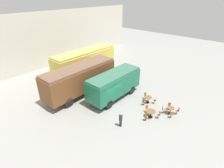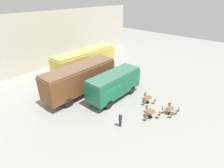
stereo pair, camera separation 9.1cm
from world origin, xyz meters
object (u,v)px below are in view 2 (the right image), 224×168
at_px(passenger_coach_wooden, 80,78).
at_px(cafe_table_far, 170,109).
at_px(streamlined_locomotive, 118,82).
at_px(passenger_coach_vintage, 85,60).
at_px(cafe_chair_0, 147,108).
at_px(visitor_person, 120,119).
at_px(cafe_table_near, 151,112).
at_px(cafe_table_mid, 148,98).

relative_size(passenger_coach_wooden, cafe_table_far, 12.53).
bearing_deg(cafe_table_far, streamlined_locomotive, 96.47).
xyz_separation_m(passenger_coach_vintage, cafe_table_far, (-1.11, -14.88, -1.70)).
relative_size(cafe_chair_0, visitor_person, 0.57).
relative_size(passenger_coach_vintage, cafe_table_far, 13.77).
height_order(cafe_table_near, cafe_chair_0, cafe_chair_0).
distance_m(cafe_table_mid, cafe_chair_0, 1.94).
distance_m(streamlined_locomotive, cafe_chair_0, 4.94).
distance_m(streamlined_locomotive, cafe_table_near, 5.68).
bearing_deg(streamlined_locomotive, cafe_chair_0, -97.97).
bearing_deg(cafe_chair_0, passenger_coach_vintage, -158.28).
xyz_separation_m(streamlined_locomotive, cafe_chair_0, (-0.66, -4.69, -1.40)).
bearing_deg(streamlined_locomotive, passenger_coach_vintage, 77.13).
bearing_deg(streamlined_locomotive, cafe_table_mid, -74.36).
relative_size(passenger_coach_vintage, cafe_table_mid, 12.11).
height_order(cafe_table_near, cafe_table_mid, cafe_table_mid).
distance_m(cafe_table_mid, visitor_person, 5.34).
bearing_deg(passenger_coach_wooden, cafe_table_near, -80.15).
xyz_separation_m(cafe_table_mid, visitor_person, (-5.34, -0.14, 0.22)).
relative_size(streamlined_locomotive, cafe_table_mid, 10.14).
xyz_separation_m(streamlined_locomotive, cafe_table_far, (0.76, -6.70, -1.34)).
distance_m(cafe_table_far, cafe_chair_0, 2.46).
height_order(cafe_table_far, cafe_chair_0, cafe_chair_0).
xyz_separation_m(passenger_coach_vintage, streamlined_locomotive, (-1.87, -8.18, -0.37)).
bearing_deg(cafe_table_mid, cafe_chair_0, -152.37).
relative_size(passenger_coach_wooden, cafe_table_near, 9.96).
distance_m(cafe_table_near, cafe_table_mid, 2.72).
height_order(passenger_coach_wooden, cafe_chair_0, passenger_coach_wooden).
xyz_separation_m(cafe_table_near, visitor_person, (-3.15, 1.48, 0.21)).
bearing_deg(cafe_table_mid, cafe_table_far, -95.92).
bearing_deg(cafe_table_mid, streamlined_locomotive, 105.64).
bearing_deg(streamlined_locomotive, passenger_coach_wooden, 125.76).
relative_size(streamlined_locomotive, cafe_chair_0, 10.26).
xyz_separation_m(cafe_table_mid, cafe_chair_0, (-1.72, -0.90, -0.09)).
relative_size(passenger_coach_wooden, cafe_chair_0, 11.16).
distance_m(passenger_coach_vintage, cafe_table_mid, 12.11).
bearing_deg(visitor_person, cafe_table_far, -28.81).
height_order(streamlined_locomotive, visitor_person, streamlined_locomotive).
bearing_deg(passenger_coach_vintage, cafe_table_near, -102.41).
bearing_deg(passenger_coach_wooden, cafe_chair_0, -76.31).
bearing_deg(cafe_table_far, passenger_coach_wooden, 108.37).
bearing_deg(cafe_table_near, passenger_coach_vintage, 77.59).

